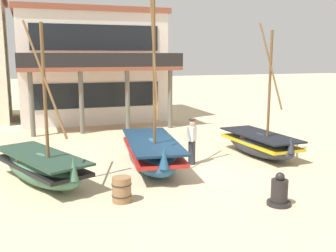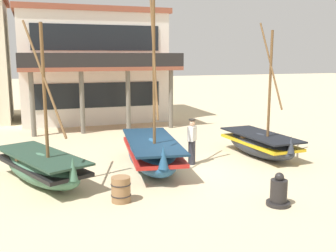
{
  "view_description": "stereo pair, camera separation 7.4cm",
  "coord_description": "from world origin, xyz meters",
  "px_view_note": "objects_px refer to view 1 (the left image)",
  "views": [
    {
      "loc": [
        -4.72,
        -12.3,
        3.94
      ],
      "look_at": [
        0.0,
        1.0,
        1.4
      ],
      "focal_mm": 42.02,
      "sensor_mm": 36.0,
      "label": 1
    },
    {
      "loc": [
        -4.65,
        -12.32,
        3.94
      ],
      "look_at": [
        0.0,
        1.0,
        1.4
      ],
      "focal_mm": 42.02,
      "sensor_mm": 36.0,
      "label": 2
    }
  ],
  "objects_px": {
    "fishing_boat_centre_large": "(152,152)",
    "harbor_building_main": "(90,65)",
    "fishing_boat_near_left": "(260,143)",
    "fisherman_by_hull": "(192,142)",
    "fishing_boat_far_right": "(41,167)",
    "capstan_winch": "(279,192)",
    "wooden_barrel": "(122,189)"
  },
  "relations": [
    {
      "from": "fishing_boat_centre_large",
      "to": "harbor_building_main",
      "type": "bearing_deg",
      "value": 91.4
    },
    {
      "from": "fishing_boat_near_left",
      "to": "fishing_boat_centre_large",
      "type": "height_order",
      "value": "fishing_boat_centre_large"
    },
    {
      "from": "fishing_boat_far_right",
      "to": "capstan_winch",
      "type": "height_order",
      "value": "fishing_boat_far_right"
    },
    {
      "from": "fisherman_by_hull",
      "to": "wooden_barrel",
      "type": "distance_m",
      "value": 4.36
    },
    {
      "from": "fisherman_by_hull",
      "to": "capstan_winch",
      "type": "relative_size",
      "value": 1.86
    },
    {
      "from": "capstan_winch",
      "to": "harbor_building_main",
      "type": "relative_size",
      "value": 0.1
    },
    {
      "from": "fishing_boat_near_left",
      "to": "harbor_building_main",
      "type": "xyz_separation_m",
      "value": [
        -4.85,
        11.91,
        2.81
      ]
    },
    {
      "from": "fishing_boat_far_right",
      "to": "harbor_building_main",
      "type": "xyz_separation_m",
      "value": [
        3.44,
        12.57,
        2.8
      ]
    },
    {
      "from": "fishing_boat_centre_large",
      "to": "fishing_boat_far_right",
      "type": "xyz_separation_m",
      "value": [
        -3.73,
        -0.42,
        -0.06
      ]
    },
    {
      "from": "fishing_boat_near_left",
      "to": "fisherman_by_hull",
      "type": "height_order",
      "value": "fishing_boat_near_left"
    },
    {
      "from": "fishing_boat_far_right",
      "to": "harbor_building_main",
      "type": "relative_size",
      "value": 0.58
    },
    {
      "from": "fishing_boat_far_right",
      "to": "wooden_barrel",
      "type": "xyz_separation_m",
      "value": [
        1.99,
        -2.41,
        -0.18
      ]
    },
    {
      "from": "fishing_boat_near_left",
      "to": "fishing_boat_far_right",
      "type": "height_order",
      "value": "fishing_boat_near_left"
    },
    {
      "from": "fishing_boat_far_right",
      "to": "fisherman_by_hull",
      "type": "relative_size",
      "value": 2.97
    },
    {
      "from": "fishing_boat_far_right",
      "to": "fishing_boat_centre_large",
      "type": "bearing_deg",
      "value": 6.42
    },
    {
      "from": "fisherman_by_hull",
      "to": "harbor_building_main",
      "type": "relative_size",
      "value": 0.19
    },
    {
      "from": "fishing_boat_centre_large",
      "to": "fishing_boat_near_left",
      "type": "bearing_deg",
      "value": 3.05
    },
    {
      "from": "fishing_boat_near_left",
      "to": "fishing_boat_centre_large",
      "type": "distance_m",
      "value": 4.56
    },
    {
      "from": "fishing_boat_centre_large",
      "to": "fishing_boat_far_right",
      "type": "relative_size",
      "value": 1.26
    },
    {
      "from": "fishing_boat_centre_large",
      "to": "wooden_barrel",
      "type": "bearing_deg",
      "value": -121.63
    },
    {
      "from": "fishing_boat_centre_large",
      "to": "harbor_building_main",
      "type": "height_order",
      "value": "harbor_building_main"
    },
    {
      "from": "fishing_boat_near_left",
      "to": "harbor_building_main",
      "type": "bearing_deg",
      "value": 112.16
    },
    {
      "from": "fisherman_by_hull",
      "to": "capstan_winch",
      "type": "bearing_deg",
      "value": -82.01
    },
    {
      "from": "fishing_boat_far_right",
      "to": "capstan_winch",
      "type": "distance_m",
      "value": 7.14
    },
    {
      "from": "fishing_boat_near_left",
      "to": "wooden_barrel",
      "type": "relative_size",
      "value": 7.39
    },
    {
      "from": "fishing_boat_centre_large",
      "to": "wooden_barrel",
      "type": "height_order",
      "value": "fishing_boat_centre_large"
    },
    {
      "from": "capstan_winch",
      "to": "wooden_barrel",
      "type": "relative_size",
      "value": 1.29
    },
    {
      "from": "fishing_boat_centre_large",
      "to": "capstan_winch",
      "type": "relative_size",
      "value": 6.95
    },
    {
      "from": "fisherman_by_hull",
      "to": "wooden_barrel",
      "type": "xyz_separation_m",
      "value": [
        -3.27,
        -2.84,
        -0.48
      ]
    },
    {
      "from": "fishing_boat_centre_large",
      "to": "capstan_winch",
      "type": "bearing_deg",
      "value": -64.23
    },
    {
      "from": "fishing_boat_near_left",
      "to": "wooden_barrel",
      "type": "distance_m",
      "value": 7.01
    },
    {
      "from": "fishing_boat_near_left",
      "to": "harbor_building_main",
      "type": "distance_m",
      "value": 13.16
    }
  ]
}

